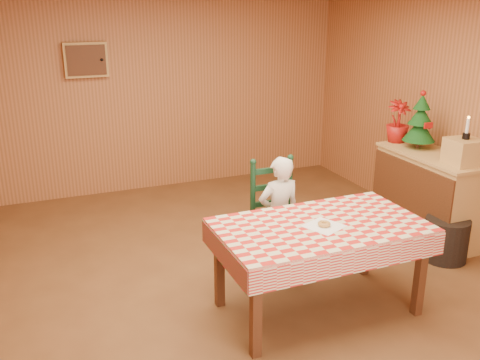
# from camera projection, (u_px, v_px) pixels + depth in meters

# --- Properties ---
(ground) EXTENTS (6.00, 6.00, 0.00)m
(ground) POSITION_uv_depth(u_px,v_px,m) (248.00, 287.00, 4.79)
(ground) COLOR brown
(ground) RESTS_ON ground
(cabin_walls) EXTENTS (5.10, 6.05, 2.65)m
(cabin_walls) POSITION_uv_depth(u_px,v_px,m) (225.00, 74.00, 4.67)
(cabin_walls) COLOR #AB693D
(cabin_walls) RESTS_ON ground
(dining_table) EXTENTS (1.66, 0.96, 0.77)m
(dining_table) POSITION_uv_depth(u_px,v_px,m) (320.00, 233.00, 4.23)
(dining_table) COLOR #512A15
(dining_table) RESTS_ON ground
(ladder_chair) EXTENTS (0.44, 0.40, 1.08)m
(ladder_chair) POSITION_uv_depth(u_px,v_px,m) (276.00, 219.00, 4.98)
(ladder_chair) COLOR black
(ladder_chair) RESTS_ON ground
(seated_child) EXTENTS (0.41, 0.27, 1.12)m
(seated_child) POSITION_uv_depth(u_px,v_px,m) (279.00, 215.00, 4.91)
(seated_child) COLOR silver
(seated_child) RESTS_ON ground
(napkin) EXTENTS (0.34, 0.34, 0.00)m
(napkin) POSITION_uv_depth(u_px,v_px,m) (324.00, 226.00, 4.16)
(napkin) COLOR white
(napkin) RESTS_ON dining_table
(donut) EXTENTS (0.13, 0.13, 0.03)m
(donut) POSITION_uv_depth(u_px,v_px,m) (324.00, 224.00, 4.15)
(donut) COLOR #B78741
(donut) RESTS_ON napkin
(shelf_unit) EXTENTS (0.54, 1.24, 0.93)m
(shelf_unit) POSITION_uv_depth(u_px,v_px,m) (428.00, 196.00, 5.68)
(shelf_unit) COLOR tan
(shelf_unit) RESTS_ON ground
(crate) EXTENTS (0.32, 0.32, 0.25)m
(crate) POSITION_uv_depth(u_px,v_px,m) (464.00, 152.00, 5.14)
(crate) COLOR tan
(crate) RESTS_ON shelf_unit
(christmas_tree) EXTENTS (0.34, 0.34, 0.62)m
(christmas_tree) POSITION_uv_depth(u_px,v_px,m) (420.00, 122.00, 5.66)
(christmas_tree) COLOR #512A15
(christmas_tree) RESTS_ON shelf_unit
(flower_arrangement) EXTENTS (0.29, 0.29, 0.47)m
(flower_arrangement) POSITION_uv_depth(u_px,v_px,m) (398.00, 121.00, 5.92)
(flower_arrangement) COLOR #9C120E
(flower_arrangement) RESTS_ON shelf_unit
(candle_set) EXTENTS (0.07, 0.07, 0.22)m
(candle_set) POSITION_uv_depth(u_px,v_px,m) (467.00, 132.00, 5.08)
(candle_set) COLOR black
(candle_set) RESTS_ON crate
(storage_bin) EXTENTS (0.55, 0.55, 0.42)m
(storage_bin) POSITION_uv_depth(u_px,v_px,m) (446.00, 239.00, 5.24)
(storage_bin) COLOR black
(storage_bin) RESTS_ON ground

